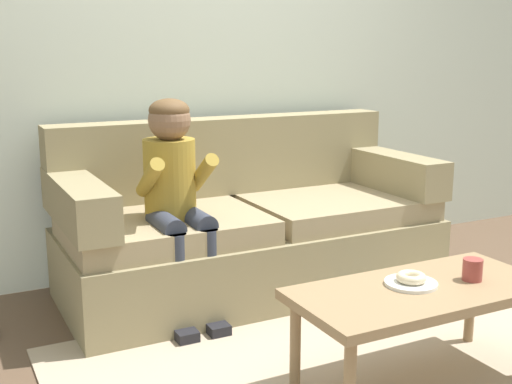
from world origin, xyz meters
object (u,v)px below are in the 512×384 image
mug (472,270)px  toy_controller (382,317)px  donut (411,277)px  couch (247,229)px  coffee_table (421,298)px  person_child (175,187)px

mug → toy_controller: bearing=87.8°
donut → toy_controller: (0.28, 0.52, -0.42)m
couch → coffee_table: bearing=-84.5°
donut → mug: bearing=-14.8°
coffee_table → toy_controller: bearing=65.2°
couch → person_child: size_ratio=1.88×
coffee_table → person_child: 1.30m
person_child → toy_controller: (0.88, -0.54, -0.65)m
coffee_table → person_child: bearing=119.5°
mug → toy_controller: mug is taller
coffee_table → donut: 0.09m
donut → mug: size_ratio=1.33×
donut → person_child: bearing=119.4°
person_child → donut: bearing=-60.6°
couch → toy_controller: bearing=-62.9°
couch → coffee_table: 1.31m
person_child → donut: person_child is taller
coffee_table → person_child: person_child is taller
couch → mug: bearing=-74.9°
person_child → toy_controller: size_ratio=4.87×
person_child → couch: bearing=22.7°
couch → toy_controller: (0.38, -0.75, -0.32)m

